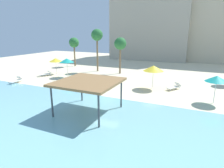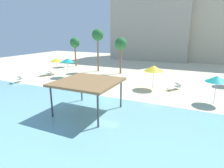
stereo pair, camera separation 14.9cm
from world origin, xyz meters
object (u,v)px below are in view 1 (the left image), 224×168
object	(u,v)px
beach_umbrella_teal_4	(67,60)
lounge_chair_3	(61,83)
lounge_chair_1	(174,87)
palm_tree_3	(74,43)
palm_tree_1	(97,36)
shade_pavilion	(88,83)
beach_umbrella_yellow_1	(153,68)
beach_umbrella_teal_3	(217,79)
palm_tree_2	(120,44)
lounge_chair_4	(46,74)
lounge_chair_2	(91,79)
beach_umbrella_yellow_2	(56,60)
lounge_chair_0	(17,80)

from	to	relation	value
beach_umbrella_teal_4	lounge_chair_3	bearing A→B (deg)	-61.54
lounge_chair_1	palm_tree_3	world-z (taller)	palm_tree_3
palm_tree_1	beach_umbrella_teal_4	bearing A→B (deg)	-107.20
shade_pavilion	beach_umbrella_teal_4	bearing A→B (deg)	134.63
lounge_chair_1	palm_tree_3	distance (m)	21.99
beach_umbrella_yellow_1	palm_tree_3	bearing A→B (deg)	152.24
beach_umbrella_teal_3	palm_tree_2	bearing A→B (deg)	146.20
shade_pavilion	lounge_chair_4	world-z (taller)	shade_pavilion
lounge_chair_1	lounge_chair_2	world-z (taller)	same
lounge_chair_1	lounge_chair_2	bearing A→B (deg)	-51.69
beach_umbrella_yellow_2	palm_tree_1	xyz separation A→B (m)	(4.84, 4.77, 3.58)
beach_umbrella_teal_4	lounge_chair_2	xyz separation A→B (m)	(4.59, -0.96, -2.15)
beach_umbrella_yellow_2	beach_umbrella_yellow_1	bearing A→B (deg)	-6.51
beach_umbrella_teal_4	lounge_chair_1	bearing A→B (deg)	-0.09
shade_pavilion	lounge_chair_0	distance (m)	14.46
lounge_chair_4	palm_tree_3	world-z (taller)	palm_tree_3
beach_umbrella_teal_4	palm_tree_2	bearing A→B (deg)	43.22
lounge_chair_2	lounge_chair_3	world-z (taller)	same
lounge_chair_2	lounge_chair_3	size ratio (longest dim) A/B	1.02
shade_pavilion	palm_tree_3	xyz separation A→B (m)	(-14.30, 18.22, 1.91)
lounge_chair_2	palm_tree_2	size ratio (longest dim) A/B	0.35
lounge_chair_0	palm_tree_2	xyz separation A→B (m)	(10.06, 11.15, 4.27)
shade_pavilion	beach_umbrella_yellow_2	distance (m)	16.64
shade_pavilion	palm_tree_3	size ratio (longest dim) A/B	0.87
beach_umbrella_yellow_2	lounge_chair_0	bearing A→B (deg)	-98.79
lounge_chair_2	palm_tree_1	distance (m)	9.18
beach_umbrella_yellow_1	lounge_chair_2	distance (m)	8.44
beach_umbrella_teal_3	lounge_chair_1	size ratio (longest dim) A/B	1.36
lounge_chair_0	beach_umbrella_yellow_2	bearing A→B (deg)	166.59
shade_pavilion	beach_umbrella_yellow_2	world-z (taller)	shade_pavilion
lounge_chair_1	lounge_chair_3	size ratio (longest dim) A/B	0.99
beach_umbrella_teal_3	lounge_chair_0	xyz separation A→B (m)	(-23.09, -2.42, -1.99)
beach_umbrella_teal_3	lounge_chair_0	size ratio (longest dim) A/B	1.34
beach_umbrella_yellow_1	beach_umbrella_yellow_2	world-z (taller)	beach_umbrella_yellow_1
palm_tree_2	palm_tree_3	xyz separation A→B (m)	(-10.72, 2.83, -0.18)
palm_tree_1	palm_tree_2	size ratio (longest dim) A/B	1.23
beach_umbrella_yellow_2	lounge_chair_0	size ratio (longest dim) A/B	1.29
shade_pavilion	lounge_chair_2	bearing A→B (deg)	119.74
shade_pavilion	lounge_chair_4	bearing A→B (deg)	145.66
beach_umbrella_yellow_2	palm_tree_3	bearing A→B (deg)	102.77
beach_umbrella_yellow_2	beach_umbrella_teal_3	bearing A→B (deg)	-10.66
beach_umbrella_yellow_1	shade_pavilion	bearing A→B (deg)	-109.31
beach_umbrella_teal_3	beach_umbrella_teal_4	xyz separation A→B (m)	(-19.05, 3.06, 0.16)
shade_pavilion	lounge_chair_1	world-z (taller)	shade_pavilion
beach_umbrella_yellow_1	lounge_chair_2	xyz separation A→B (m)	(-8.17, -0.25, -2.08)
shade_pavilion	beach_umbrella_teal_4	world-z (taller)	beach_umbrella_teal_4
beach_umbrella_yellow_2	beach_umbrella_teal_4	bearing A→B (deg)	-19.91
beach_umbrella_teal_4	lounge_chair_1	size ratio (longest dim) A/B	1.45
lounge_chair_2	beach_umbrella_yellow_1	bearing A→B (deg)	115.97
beach_umbrella_yellow_1	lounge_chair_0	distance (m)	17.60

